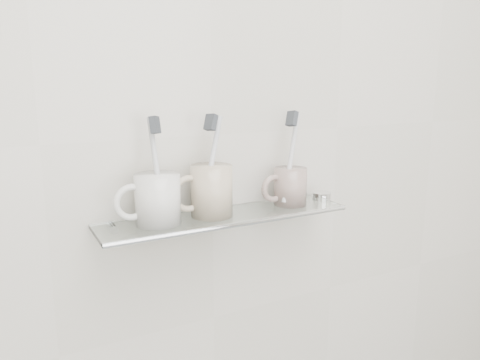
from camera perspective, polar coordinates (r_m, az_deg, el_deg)
wall_back at (r=0.94m, az=-3.48°, el=5.50°), size 2.50×0.00×2.50m
shelf_glass at (r=0.92m, az=-1.75°, el=-4.46°), size 0.50×0.12×0.01m
shelf_rail at (r=0.87m, az=-0.12°, el=-5.40°), size 0.50×0.01×0.01m
bracket_left at (r=0.90m, az=-15.26°, el=-6.02°), size 0.02×0.03×0.02m
bracket_right at (r=1.07m, az=7.31°, el=-2.85°), size 0.02×0.03×0.02m
mug_left at (r=0.86m, az=-9.99°, el=-2.31°), size 0.10×0.10×0.09m
mug_left_handle at (r=0.85m, az=-13.03°, el=-2.66°), size 0.07×0.01×0.07m
toothbrush_left at (r=0.85m, az=-10.12°, el=1.26°), size 0.02×0.05×0.19m
bristles_left at (r=0.84m, az=-10.33°, el=6.63°), size 0.02×0.03×0.03m
mug_center at (r=0.90m, az=-3.48°, el=-1.33°), size 0.10×0.10×0.10m
mug_center_handle at (r=0.88m, az=-6.21°, el=-1.65°), size 0.07×0.01×0.07m
toothbrush_center at (r=0.89m, az=-3.52°, el=1.89°), size 0.07×0.05×0.18m
bristles_center at (r=0.88m, az=-3.59°, el=7.03°), size 0.03×0.03×0.03m
mug_right at (r=0.99m, az=6.15°, el=-0.78°), size 0.08×0.08×0.08m
mug_right_handle at (r=0.97m, az=4.15°, el=-1.03°), size 0.06×0.01×0.06m
toothbrush_right at (r=0.98m, az=6.24°, el=2.77°), size 0.07×0.05×0.18m
bristles_right at (r=0.97m, az=6.35°, el=7.45°), size 0.02×0.03×0.04m
chrome_cap at (r=1.04m, az=9.91°, el=-1.93°), size 0.04×0.04×0.02m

